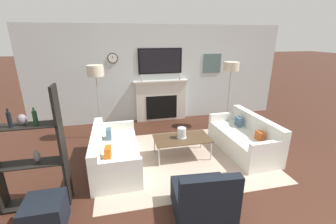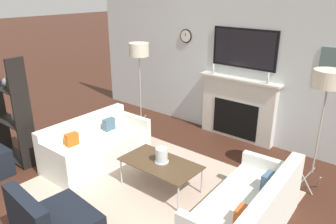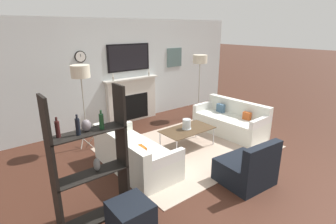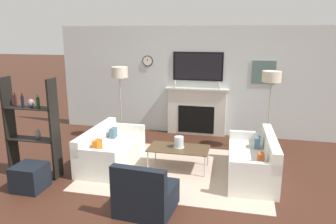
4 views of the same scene
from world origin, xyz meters
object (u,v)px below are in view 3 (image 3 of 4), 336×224
(floor_lamp_right, at_px, (200,60))
(couch_left, at_px, (134,156))
(armchair, at_px, (247,169))
(floor_lamp_left, at_px, (80,73))
(coffee_table, at_px, (187,130))
(hurricane_candle, at_px, (187,125))
(ottoman, at_px, (131,218))
(shelf_unit, at_px, (90,161))
(couch_right, at_px, (231,122))

(floor_lamp_right, bearing_deg, couch_left, -155.16)
(armchair, bearing_deg, floor_lamp_left, 116.93)
(coffee_table, relative_size, floor_lamp_right, 0.64)
(hurricane_candle, xyz_separation_m, floor_lamp_left, (-1.67, 1.33, 1.10))
(couch_left, xyz_separation_m, armchair, (1.21, -1.56, -0.01))
(hurricane_candle, height_order, ottoman, hurricane_candle)
(coffee_table, bearing_deg, armchair, -95.69)
(floor_lamp_left, relative_size, shelf_unit, 0.99)
(hurricane_candle, xyz_separation_m, ottoman, (-2.23, -1.41, -0.30))
(armchair, distance_m, coffee_table, 1.63)
(hurricane_candle, bearing_deg, floor_lamp_left, 141.56)
(floor_lamp_left, distance_m, shelf_unit, 2.48)
(hurricane_candle, bearing_deg, ottoman, -147.68)
(hurricane_candle, relative_size, floor_lamp_right, 0.12)
(couch_left, distance_m, armchair, 1.97)
(couch_right, relative_size, floor_lamp_left, 0.99)
(couch_right, xyz_separation_m, floor_lamp_left, (-3.06, 1.41, 1.33))
(couch_left, distance_m, hurricane_candle, 1.39)
(couch_left, relative_size, floor_lamp_left, 0.98)
(floor_lamp_right, distance_m, ottoman, 4.99)
(couch_left, bearing_deg, coffee_table, 2.39)
(coffee_table, distance_m, floor_lamp_left, 2.48)
(couch_left, bearing_deg, couch_right, 0.05)
(armchair, xyz_separation_m, coffee_table, (0.16, 1.62, 0.14))
(hurricane_candle, bearing_deg, floor_lamp_right, 38.15)
(hurricane_candle, height_order, floor_lamp_left, floor_lamp_left)
(couch_right, height_order, floor_lamp_right, floor_lamp_right)
(floor_lamp_left, bearing_deg, hurricane_candle, -38.44)
(couch_right, distance_m, coffee_table, 1.39)
(hurricane_candle, distance_m, ottoman, 2.66)
(couch_right, height_order, ottoman, couch_right)
(floor_lamp_right, bearing_deg, armchair, -121.87)
(coffee_table, relative_size, ottoman, 2.35)
(hurricane_candle, bearing_deg, couch_left, -176.36)
(shelf_unit, bearing_deg, ottoman, -64.33)
(couch_right, relative_size, ottoman, 3.62)
(floor_lamp_left, xyz_separation_m, ottoman, (-0.56, -2.74, -1.40))
(armchair, distance_m, floor_lamp_right, 3.76)
(armchair, bearing_deg, ottoman, 173.46)
(couch_right, relative_size, floor_lamp_right, 0.99)
(armchair, xyz_separation_m, hurricane_candle, (0.16, 1.65, 0.26))
(hurricane_candle, distance_m, shelf_unit, 2.66)
(coffee_table, bearing_deg, floor_lamp_left, 140.96)
(ottoman, bearing_deg, armchair, -6.54)
(floor_lamp_left, distance_m, ottoman, 3.13)
(armchair, distance_m, hurricane_candle, 1.68)
(couch_left, xyz_separation_m, floor_lamp_right, (3.06, 1.42, 1.36))
(coffee_table, height_order, floor_lamp_left, floor_lamp_left)
(couch_right, height_order, shelf_unit, shelf_unit)
(armchair, relative_size, ottoman, 1.74)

